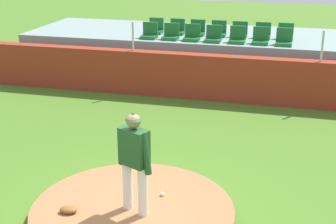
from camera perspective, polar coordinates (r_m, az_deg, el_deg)
The scene contains 23 objects.
ground_plane at distance 8.70m, azimuth -4.06°, elevation -12.08°, with size 60.00×60.00×0.00m, color #487422.
pitchers_mound at distance 8.64m, azimuth -4.07°, elevation -11.49°, with size 3.47×3.47×0.21m, color #A56A41.
pitcher at distance 8.01m, azimuth -3.91°, elevation -5.01°, with size 0.69×0.44×1.76m.
baseball at distance 8.90m, azimuth -0.66°, elevation -9.41°, with size 0.07×0.07×0.07m, color white.
fielding_glove at distance 8.56m, azimuth -11.40°, elevation -10.97°, with size 0.30×0.20×0.11m, color brown.
brick_barrier at distance 14.55m, azimuth 4.41°, elevation 4.04°, with size 13.76×0.40×1.33m, color maroon.
fence_post_left at distance 14.84m, azimuth -4.06°, elevation 8.68°, with size 0.06×0.06×0.85m, color silver.
fence_post_right at distance 14.11m, azimuth 17.36°, elevation 7.26°, with size 0.06×0.06×0.85m, color silver.
bleacher_platform at distance 16.96m, azimuth 5.99°, elevation 6.50°, with size 12.90×3.73×1.48m, color gray.
stadium_chair_0 at distance 15.96m, azimuth -2.13°, elevation 9.05°, with size 0.48×0.44×0.50m.
stadium_chair_1 at distance 15.78m, azimuth 0.34°, elevation 8.94°, with size 0.48×0.44×0.50m.
stadium_chair_2 at distance 15.62m, azimuth 2.79°, elevation 8.81°, with size 0.48×0.44×0.50m.
stadium_chair_3 at distance 15.47m, azimuth 5.25°, elevation 8.64°, with size 0.48×0.44×0.50m.
stadium_chair_4 at distance 15.39m, azimuth 7.99°, elevation 8.48°, with size 0.48×0.44×0.50m.
stadium_chair_5 at distance 15.34m, azimuth 10.61°, elevation 8.30°, with size 0.48×0.44×0.50m.
stadium_chair_6 at distance 15.30m, azimuth 13.22°, elevation 8.08°, with size 0.48×0.44×0.50m.
stadium_chair_7 at distance 16.81m, azimuth -1.42°, elevation 9.60°, with size 0.48×0.44×0.50m.
stadium_chair_8 at distance 16.63m, azimuth 1.05°, elevation 9.49°, with size 0.48×0.44×0.50m.
stadium_chair_9 at distance 16.48m, azimuth 3.39°, elevation 9.36°, with size 0.48×0.44×0.50m.
stadium_chair_10 at distance 16.37m, azimuth 5.84°, elevation 9.23°, with size 0.48×0.44×0.50m.
stadium_chair_11 at distance 16.24m, azimuth 8.24°, elevation 9.05°, with size 0.48×0.44×0.50m.
stadium_chair_12 at distance 16.20m, azimuth 10.86°, elevation 8.87°, with size 0.48×0.44×0.50m.
stadium_chair_13 at distance 16.20m, azimuth 13.37°, elevation 8.70°, with size 0.48×0.44×0.50m.
Camera 1 is at (2.44, -6.99, 4.57)m, focal length 52.92 mm.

